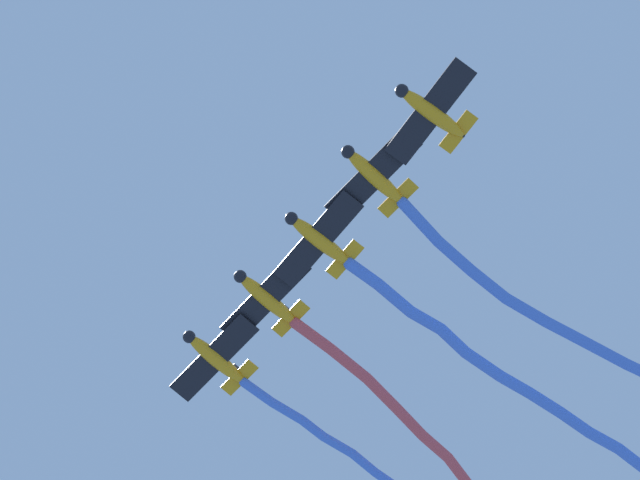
{
  "coord_description": "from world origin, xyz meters",
  "views": [
    {
      "loc": [
        18.74,
        21.57,
        7.4
      ],
      "look_at": [
        0.59,
        4.23,
        79.53
      ],
      "focal_mm": 63.82,
      "sensor_mm": 36.0,
      "label": 1
    }
  ],
  "objects_px": {
    "airplane_trail": "(431,112)",
    "airplane_left_wing": "(266,298)",
    "airplane_lead": "(215,358)",
    "airplane_right_wing": "(319,239)",
    "airplane_slot": "(373,175)"
  },
  "relations": [
    {
      "from": "airplane_slot",
      "to": "airplane_trail",
      "type": "relative_size",
      "value": 0.98
    },
    {
      "from": "airplane_lead",
      "to": "airplane_right_wing",
      "type": "relative_size",
      "value": 0.99
    },
    {
      "from": "airplane_lead",
      "to": "airplane_right_wing",
      "type": "distance_m",
      "value": 11.35
    },
    {
      "from": "airplane_left_wing",
      "to": "airplane_trail",
      "type": "distance_m",
      "value": 17.03
    },
    {
      "from": "airplane_lead",
      "to": "airplane_trail",
      "type": "bearing_deg",
      "value": 86.77
    },
    {
      "from": "airplane_left_wing",
      "to": "airplane_slot",
      "type": "bearing_deg",
      "value": 87.09
    },
    {
      "from": "airplane_lead",
      "to": "airplane_right_wing",
      "type": "xyz_separation_m",
      "value": [
        1.31,
        11.28,
        0.0
      ]
    },
    {
      "from": "airplane_lead",
      "to": "airplane_trail",
      "type": "height_order",
      "value": "same"
    },
    {
      "from": "airplane_left_wing",
      "to": "airplane_trail",
      "type": "relative_size",
      "value": 0.99
    },
    {
      "from": "airplane_left_wing",
      "to": "airplane_lead",
      "type": "bearing_deg",
      "value": -92.91
    },
    {
      "from": "airplane_trail",
      "to": "airplane_left_wing",
      "type": "bearing_deg",
      "value": -86.29
    },
    {
      "from": "airplane_slot",
      "to": "airplane_trail",
      "type": "distance_m",
      "value": 5.67
    },
    {
      "from": "airplane_slot",
      "to": "airplane_left_wing",
      "type": "bearing_deg",
      "value": -93.77
    },
    {
      "from": "airplane_slot",
      "to": "airplane_trail",
      "type": "xyz_separation_m",
      "value": [
        0.65,
        5.63,
        -0.3
      ]
    },
    {
      "from": "airplane_left_wing",
      "to": "airplane_right_wing",
      "type": "xyz_separation_m",
      "value": [
        0.65,
        5.63,
        -0.3
      ]
    }
  ]
}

